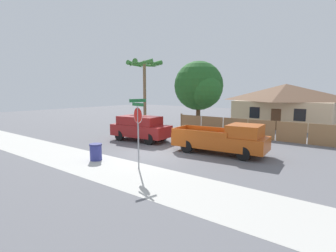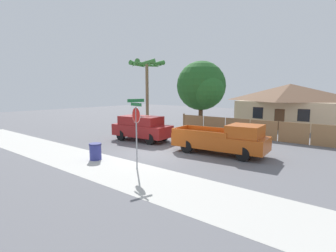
{
  "view_description": "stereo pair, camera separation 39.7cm",
  "coord_description": "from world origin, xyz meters",
  "px_view_note": "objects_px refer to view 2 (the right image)",
  "views": [
    {
      "loc": [
        9.92,
        -11.56,
        3.74
      ],
      "look_at": [
        0.34,
        0.83,
        1.6
      ],
      "focal_mm": 28.0,
      "sensor_mm": 36.0,
      "label": 1
    },
    {
      "loc": [
        10.23,
        -11.31,
        3.74
      ],
      "look_at": [
        0.34,
        0.83,
        1.6
      ],
      "focal_mm": 28.0,
      "sensor_mm": 36.0,
      "label": 2
    }
  ],
  "objects_px": {
    "house": "(289,105)",
    "orange_pickup": "(224,139)",
    "oak_tree": "(202,87)",
    "stop_sign": "(136,122)",
    "palm_tree": "(147,70)",
    "red_suv": "(142,127)",
    "trash_bin": "(95,151)"
  },
  "relations": [
    {
      "from": "oak_tree",
      "to": "palm_tree",
      "type": "relative_size",
      "value": 0.99
    },
    {
      "from": "red_suv",
      "to": "stop_sign",
      "type": "bearing_deg",
      "value": -52.78
    },
    {
      "from": "orange_pickup",
      "to": "trash_bin",
      "type": "relative_size",
      "value": 6.27
    },
    {
      "from": "red_suv",
      "to": "stop_sign",
      "type": "relative_size",
      "value": 1.37
    },
    {
      "from": "house",
      "to": "trash_bin",
      "type": "xyz_separation_m",
      "value": [
        -4.49,
        -20.42,
        -1.82
      ]
    },
    {
      "from": "stop_sign",
      "to": "red_suv",
      "type": "bearing_deg",
      "value": 147.65
    },
    {
      "from": "house",
      "to": "red_suv",
      "type": "distance_m",
      "value": 16.32
    },
    {
      "from": "palm_tree",
      "to": "red_suv",
      "type": "xyz_separation_m",
      "value": [
        3.36,
        -4.14,
        -4.61
      ]
    },
    {
      "from": "stop_sign",
      "to": "orange_pickup",
      "type": "bearing_deg",
      "value": 84.81
    },
    {
      "from": "trash_bin",
      "to": "stop_sign",
      "type": "bearing_deg",
      "value": 5.23
    },
    {
      "from": "house",
      "to": "oak_tree",
      "type": "bearing_deg",
      "value": -125.85
    },
    {
      "from": "red_suv",
      "to": "orange_pickup",
      "type": "bearing_deg",
      "value": -5.45
    },
    {
      "from": "house",
      "to": "oak_tree",
      "type": "height_order",
      "value": "oak_tree"
    },
    {
      "from": "palm_tree",
      "to": "trash_bin",
      "type": "distance_m",
      "value": 12.08
    },
    {
      "from": "palm_tree",
      "to": "trash_bin",
      "type": "xyz_separation_m",
      "value": [
        5.24,
        -9.58,
        -5.15
      ]
    },
    {
      "from": "oak_tree",
      "to": "red_suv",
      "type": "xyz_separation_m",
      "value": [
        -0.76,
        -7.2,
        -3.06
      ]
    },
    {
      "from": "trash_bin",
      "to": "orange_pickup",
      "type": "bearing_deg",
      "value": 48.68
    },
    {
      "from": "palm_tree",
      "to": "stop_sign",
      "type": "bearing_deg",
      "value": -48.74
    },
    {
      "from": "oak_tree",
      "to": "stop_sign",
      "type": "xyz_separation_m",
      "value": [
        4.06,
        -12.38,
        -1.77
      ]
    },
    {
      "from": "house",
      "to": "orange_pickup",
      "type": "xyz_separation_m",
      "value": [
        0.33,
        -14.94,
        -1.39
      ]
    },
    {
      "from": "orange_pickup",
      "to": "red_suv",
      "type": "bearing_deg",
      "value": 174.55
    },
    {
      "from": "trash_bin",
      "to": "house",
      "type": "bearing_deg",
      "value": 77.61
    },
    {
      "from": "house",
      "to": "stop_sign",
      "type": "height_order",
      "value": "house"
    },
    {
      "from": "palm_tree",
      "to": "orange_pickup",
      "type": "bearing_deg",
      "value": -22.21
    },
    {
      "from": "oak_tree",
      "to": "red_suv",
      "type": "distance_m",
      "value": 7.86
    },
    {
      "from": "red_suv",
      "to": "orange_pickup",
      "type": "distance_m",
      "value": 6.7
    },
    {
      "from": "red_suv",
      "to": "stop_sign",
      "type": "height_order",
      "value": "stop_sign"
    },
    {
      "from": "orange_pickup",
      "to": "oak_tree",
      "type": "bearing_deg",
      "value": 123.98
    },
    {
      "from": "house",
      "to": "red_suv",
      "type": "xyz_separation_m",
      "value": [
        -6.37,
        -14.97,
        -1.28
      ]
    },
    {
      "from": "red_suv",
      "to": "oak_tree",
      "type": "bearing_deg",
      "value": 78.31
    },
    {
      "from": "house",
      "to": "trash_bin",
      "type": "distance_m",
      "value": 20.98
    },
    {
      "from": "house",
      "to": "orange_pickup",
      "type": "distance_m",
      "value": 15.01
    }
  ]
}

